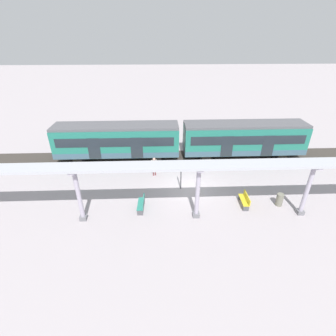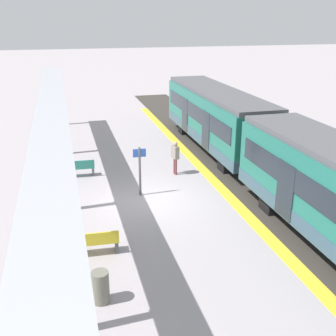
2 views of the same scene
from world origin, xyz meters
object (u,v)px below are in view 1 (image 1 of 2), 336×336
at_px(canopy_pillar_fourth, 307,190).
at_px(platform_info_sign, 181,174).
at_px(canopy_pillar_third, 198,193).
at_px(trash_bin, 280,200).
at_px(train_far_carriage, 244,139).
at_px(canopy_pillar_second, 79,195).
at_px(passenger_waiting_near_edge, 154,165).
at_px(bench_near_end, 245,200).
at_px(train_near_carriage, 117,141).
at_px(bench_mid_platform, 142,204).

relative_size(canopy_pillar_fourth, platform_info_sign, 1.75).
height_order(canopy_pillar_third, trash_bin, canopy_pillar_third).
bearing_deg(train_far_carriage, canopy_pillar_second, -55.93).
bearing_deg(passenger_waiting_near_edge, bench_near_end, 55.36).
bearing_deg(train_far_carriage, canopy_pillar_third, -32.86).
distance_m(canopy_pillar_third, trash_bin, 6.38).
height_order(train_near_carriage, canopy_pillar_third, canopy_pillar_third).
distance_m(bench_near_end, bench_mid_platform, 7.34).
bearing_deg(train_near_carriage, canopy_pillar_second, -7.22).
height_order(canopy_pillar_third, canopy_pillar_fourth, same).
xyz_separation_m(train_far_carriage, canopy_pillar_fourth, (9.02, 1.34, 0.12)).
relative_size(train_near_carriage, trash_bin, 12.35).
height_order(canopy_pillar_fourth, bench_mid_platform, canopy_pillar_fourth).
relative_size(bench_near_end, trash_bin, 1.62).
distance_m(canopy_pillar_third, passenger_waiting_near_edge, 6.34).
distance_m(train_near_carriage, canopy_pillar_second, 9.09).
height_order(train_near_carriage, train_far_carriage, same).
relative_size(canopy_pillar_fourth, trash_bin, 4.09).
xyz_separation_m(canopy_pillar_second, bench_mid_platform, (-0.97, 3.83, -1.51)).
xyz_separation_m(bench_mid_platform, trash_bin, (-0.05, 9.80, 0.03)).
distance_m(canopy_pillar_second, trash_bin, 13.75).
bearing_deg(canopy_pillar_third, train_near_carriage, -144.78).
bearing_deg(canopy_pillar_third, canopy_pillar_second, -90.00).
distance_m(canopy_pillar_fourth, bench_mid_platform, 11.00).
bearing_deg(bench_mid_platform, canopy_pillar_fourth, 84.91).
relative_size(canopy_pillar_second, platform_info_sign, 1.75).
bearing_deg(platform_info_sign, canopy_pillar_second, -63.07).
height_order(train_near_carriage, bench_mid_platform, train_near_carriage).
distance_m(train_near_carriage, platform_info_sign, 7.94).
bearing_deg(trash_bin, platform_info_sign, -109.45).
bearing_deg(bench_near_end, train_near_carriage, -128.27).
xyz_separation_m(canopy_pillar_second, passenger_waiting_near_edge, (-5.60, 4.67, -0.89)).
distance_m(bench_near_end, platform_info_sign, 5.05).
distance_m(train_far_carriage, bench_mid_platform, 12.54).
bearing_deg(bench_near_end, trash_bin, 87.62).
bearing_deg(bench_near_end, train_far_carriage, 164.64).
xyz_separation_m(train_far_carriage, canopy_pillar_second, (9.02, -13.34, 0.12)).
relative_size(canopy_pillar_third, bench_near_end, 2.53).
xyz_separation_m(canopy_pillar_fourth, bench_mid_platform, (-0.97, -10.85, -1.51)).
bearing_deg(bench_mid_platform, platform_info_sign, 130.06).
height_order(canopy_pillar_second, bench_mid_platform, canopy_pillar_second).
xyz_separation_m(train_far_carriage, bench_mid_platform, (8.06, -9.51, -1.38)).
xyz_separation_m(train_near_carriage, canopy_pillar_third, (9.02, 6.37, 0.12)).
distance_m(train_near_carriage, passenger_waiting_near_edge, 4.97).
xyz_separation_m(bench_mid_platform, passenger_waiting_near_edge, (-4.64, 0.84, 0.61)).
relative_size(train_near_carriage, train_far_carriage, 1.00).
distance_m(canopy_pillar_second, canopy_pillar_third, 7.51).
xyz_separation_m(train_near_carriage, canopy_pillar_fourth, (9.02, 13.53, 0.12)).
bearing_deg(canopy_pillar_second, train_near_carriage, 172.78).
distance_m(train_near_carriage, canopy_pillar_fourth, 16.26).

